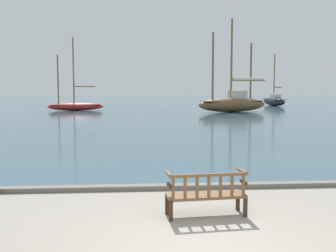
% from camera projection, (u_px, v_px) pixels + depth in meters
% --- Properties ---
extents(ground_plane, '(160.00, 160.00, 0.00)m').
position_uv_depth(ground_plane, '(206.00, 247.00, 6.96)').
color(ground_plane, gray).
extents(harbor_water, '(100.00, 80.00, 0.08)m').
position_uv_depth(harbor_water, '(145.00, 106.00, 50.60)').
color(harbor_water, '#385666').
rests_on(harbor_water, ground).
extents(quay_edge_kerb, '(40.00, 0.30, 0.12)m').
position_uv_depth(quay_edge_kerb, '(181.00, 187.00, 10.77)').
color(quay_edge_kerb, slate).
rests_on(quay_edge_kerb, ground).
extents(park_bench, '(1.64, 0.68, 0.92)m').
position_uv_depth(park_bench, '(206.00, 194.00, 8.52)').
color(park_bench, '#3D2A19').
rests_on(park_bench, ground).
extents(sailboat_mid_starboard, '(7.14, 3.82, 8.41)m').
position_uv_depth(sailboat_mid_starboard, '(233.00, 102.00, 38.54)').
color(sailboat_mid_starboard, brown).
rests_on(sailboat_mid_starboard, harbor_water).
extents(sailboat_nearest_starboard, '(5.43, 1.97, 7.00)m').
position_uv_depth(sailboat_nearest_starboard, '(75.00, 105.00, 40.70)').
color(sailboat_nearest_starboard, maroon).
rests_on(sailboat_nearest_starboard, harbor_water).
extents(sailboat_distant_harbor, '(1.81, 5.31, 6.02)m').
position_uv_depth(sailboat_distant_harbor, '(274.00, 101.00, 49.30)').
color(sailboat_distant_harbor, black).
rests_on(sailboat_distant_harbor, harbor_water).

